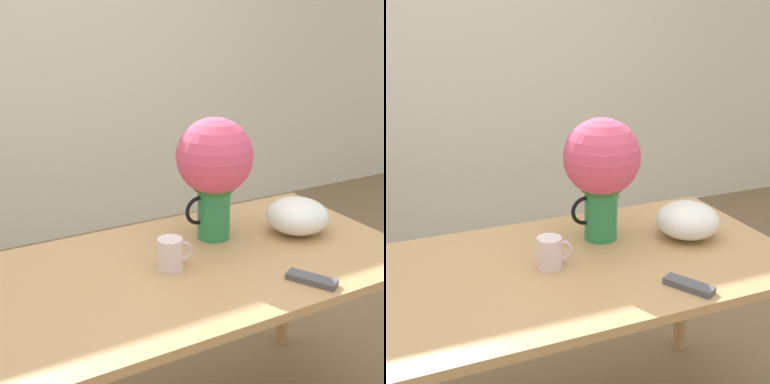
% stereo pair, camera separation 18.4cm
% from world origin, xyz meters
% --- Properties ---
extents(wall_back, '(8.00, 0.05, 2.60)m').
position_xyz_m(wall_back, '(0.00, 2.05, 1.30)').
color(wall_back, silver).
rests_on(wall_back, ground_plane).
extents(table, '(1.49, 0.79, 0.73)m').
position_xyz_m(table, '(0.05, -0.02, 0.63)').
color(table, tan).
rests_on(table, ground_plane).
extents(flower_vase, '(0.27, 0.27, 0.44)m').
position_xyz_m(flower_vase, '(0.23, 0.12, 1.00)').
color(flower_vase, '#2D844C').
rests_on(flower_vase, table).
extents(coffee_mug, '(0.12, 0.08, 0.11)m').
position_xyz_m(coffee_mug, '(-0.02, -0.03, 0.78)').
color(coffee_mug, silver).
rests_on(coffee_mug, table).
extents(white_bowl, '(0.23, 0.23, 0.13)m').
position_xyz_m(white_bowl, '(0.52, 0.01, 0.79)').
color(white_bowl, white).
rests_on(white_bowl, table).
extents(remote_control, '(0.12, 0.16, 0.02)m').
position_xyz_m(remote_control, '(0.31, -0.31, 0.74)').
color(remote_control, '#4C4C51').
rests_on(remote_control, table).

